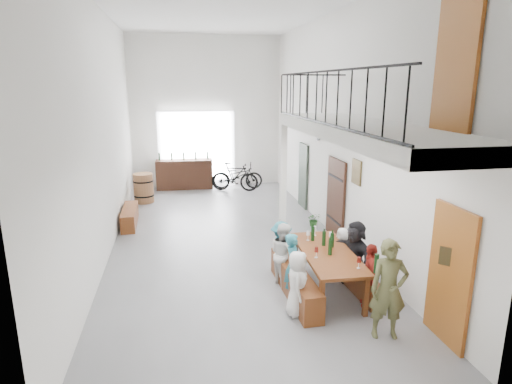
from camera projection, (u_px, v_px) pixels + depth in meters
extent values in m
plane|color=slate|center=(227.00, 239.00, 10.70)|extent=(12.00, 12.00, 0.00)
plane|color=white|center=(206.00, 113.00, 15.74)|extent=(5.50, 0.00, 5.50)
plane|color=white|center=(295.00, 189.00, 4.31)|extent=(5.50, 0.00, 5.50)
plane|color=white|center=(103.00, 131.00, 9.54)|extent=(0.00, 12.00, 12.00)
plane|color=white|center=(336.00, 127.00, 10.52)|extent=(0.00, 12.00, 12.00)
plane|color=white|center=(223.00, 3.00, 9.35)|extent=(12.00, 12.00, 0.00)
cube|color=white|center=(197.00, 150.00, 15.95)|extent=(2.80, 0.08, 2.80)
cube|color=#96531C|center=(449.00, 276.00, 6.26)|extent=(0.06, 0.95, 2.10)
cube|color=#32180C|center=(336.00, 199.00, 10.66)|extent=(0.06, 1.10, 2.00)
cube|color=#313C31|center=(303.00, 176.00, 13.32)|extent=(0.06, 0.80, 2.00)
cube|color=#96531C|center=(456.00, 60.00, 5.89)|extent=(0.06, 0.90, 1.95)
cube|color=#3D3118|center=(357.00, 172.00, 9.39)|extent=(0.04, 0.45, 0.55)
cylinder|color=white|center=(319.00, 136.00, 11.74)|extent=(0.04, 0.28, 0.28)
cube|color=white|center=(364.00, 131.00, 7.28)|extent=(1.50, 5.60, 0.25)
cube|color=black|center=(325.00, 71.00, 6.90)|extent=(0.03, 5.60, 0.03)
cube|color=black|center=(323.00, 123.00, 7.11)|extent=(0.03, 5.60, 0.03)
cube|color=black|center=(314.00, 75.00, 9.68)|extent=(1.50, 0.03, 0.03)
cube|color=white|center=(283.00, 185.00, 10.15)|extent=(0.14, 0.14, 2.88)
cube|color=brown|center=(328.00, 253.00, 7.85)|extent=(1.00, 2.25, 0.06)
cube|color=brown|center=(322.00, 299.00, 6.99)|extent=(0.08, 0.08, 0.73)
cube|color=brown|center=(366.00, 296.00, 7.09)|extent=(0.08, 0.08, 0.73)
cube|color=brown|center=(295.00, 255.00, 8.81)|extent=(0.08, 0.08, 0.73)
cube|color=brown|center=(331.00, 253.00, 8.91)|extent=(0.08, 0.08, 0.73)
cube|color=brown|center=(295.00, 282.00, 7.83)|extent=(0.40, 2.23, 0.51)
cube|color=brown|center=(354.00, 277.00, 8.13)|extent=(0.31, 1.88, 0.43)
cylinder|color=black|center=(324.00, 237.00, 8.11)|extent=(0.07, 0.07, 0.35)
cylinder|color=black|center=(330.00, 244.00, 7.73)|extent=(0.07, 0.07, 0.35)
cylinder|color=black|center=(332.00, 238.00, 8.03)|extent=(0.07, 0.07, 0.35)
cylinder|color=black|center=(330.00, 245.00, 7.67)|extent=(0.07, 0.07, 0.35)
cylinder|color=black|center=(313.00, 232.00, 8.37)|extent=(0.07, 0.07, 0.35)
cube|color=brown|center=(130.00, 216.00, 11.77)|extent=(0.40, 1.68, 0.47)
cylinder|color=brown|center=(144.00, 188.00, 13.95)|extent=(0.64, 0.64, 0.96)
cylinder|color=black|center=(144.00, 195.00, 14.01)|extent=(0.65, 0.65, 0.05)
cylinder|color=black|center=(143.00, 181.00, 13.90)|extent=(0.65, 0.65, 0.05)
cube|color=#32180C|center=(184.00, 174.00, 15.79)|extent=(2.06, 0.63, 1.08)
cylinder|color=black|center=(159.00, 157.00, 15.50)|extent=(0.06, 0.06, 0.28)
cylinder|color=black|center=(172.00, 156.00, 15.60)|extent=(0.06, 0.06, 0.28)
cylinder|color=black|center=(184.00, 156.00, 15.64)|extent=(0.06, 0.06, 0.28)
cylinder|color=black|center=(196.00, 156.00, 15.71)|extent=(0.06, 0.06, 0.28)
cylinder|color=black|center=(208.00, 155.00, 15.77)|extent=(0.06, 0.06, 0.28)
imported|color=white|center=(297.00, 284.00, 7.09)|extent=(0.50, 0.63, 1.13)
imported|color=#26717F|center=(293.00, 266.00, 7.66)|extent=(0.45, 0.53, 1.22)
imported|color=white|center=(284.00, 254.00, 8.21)|extent=(0.60, 0.69, 1.23)
imported|color=#26717F|center=(281.00, 249.00, 8.56)|extent=(0.52, 0.79, 1.14)
imported|color=maroon|center=(370.00, 275.00, 7.39)|extent=(0.48, 0.73, 1.15)
imported|color=black|center=(355.00, 254.00, 8.07)|extent=(0.73, 1.28, 1.31)
imported|color=white|center=(342.00, 252.00, 8.60)|extent=(0.33, 0.50, 1.00)
imported|color=brown|center=(389.00, 289.00, 6.42)|extent=(0.63, 0.48, 1.57)
imported|color=#1F481C|center=(314.00, 219.00, 11.64)|extent=(0.37, 0.33, 0.39)
imported|color=black|center=(238.00, 176.00, 15.81)|extent=(1.90, 0.96, 0.96)
imported|color=black|center=(235.00, 177.00, 15.45)|extent=(1.78, 1.00, 1.03)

